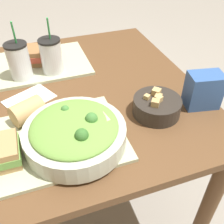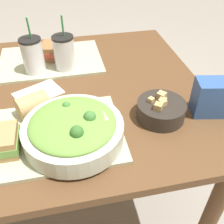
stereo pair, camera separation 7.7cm
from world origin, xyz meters
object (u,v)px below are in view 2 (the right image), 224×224
at_px(soup_bowl, 161,109).
at_px(drink_cup_dark, 33,56).
at_px(drink_cup_red, 64,54).
at_px(napkin_folded, 38,93).
at_px(salad_bowl, 73,129).
at_px(sandwich_far, 56,51).
at_px(chip_bag, 211,98).
at_px(baguette_near, 33,104).

height_order(soup_bowl, drink_cup_dark, drink_cup_dark).
xyz_separation_m(drink_cup_red, napkin_folded, (-0.12, -0.15, -0.08)).
relative_size(salad_bowl, sandwich_far, 2.02).
distance_m(drink_cup_red, napkin_folded, 0.20).
bearing_deg(chip_bag, drink_cup_red, 151.08).
height_order(salad_bowl, drink_cup_dark, drink_cup_dark).
bearing_deg(drink_cup_red, salad_bowl, -90.90).
distance_m(soup_bowl, drink_cup_red, 0.47).
relative_size(sandwich_far, chip_bag, 1.15).
height_order(drink_cup_red, chip_bag, drink_cup_red).
distance_m(soup_bowl, napkin_folded, 0.46).
bearing_deg(drink_cup_dark, soup_bowl, -42.32).
height_order(soup_bowl, chip_bag, chip_bag).
xyz_separation_m(soup_bowl, napkin_folded, (-0.40, 0.22, -0.03)).
relative_size(soup_bowl, baguette_near, 1.33).
distance_m(soup_bowl, drink_cup_dark, 0.55).
bearing_deg(chip_bag, salad_bowl, -162.81).
bearing_deg(baguette_near, drink_cup_red, -50.04).
relative_size(salad_bowl, drink_cup_dark, 1.30).
height_order(baguette_near, chip_bag, chip_bag).
xyz_separation_m(soup_bowl, sandwich_far, (-0.32, 0.47, 0.01)).
bearing_deg(soup_bowl, baguette_near, 166.66).
xyz_separation_m(salad_bowl, drink_cup_red, (0.01, 0.43, 0.02)).
bearing_deg(soup_bowl, drink_cup_red, 127.36).
bearing_deg(baguette_near, salad_bowl, -168.58).
bearing_deg(baguette_near, drink_cup_dark, -25.67).
height_order(drink_cup_dark, napkin_folded, drink_cup_dark).
distance_m(salad_bowl, chip_bag, 0.46).
distance_m(salad_bowl, drink_cup_dark, 0.45).
xyz_separation_m(soup_bowl, drink_cup_red, (-0.28, 0.37, 0.05)).
bearing_deg(drink_cup_red, sandwich_far, 107.77).
relative_size(salad_bowl, napkin_folded, 1.47).
distance_m(soup_bowl, sandwich_far, 0.57).
relative_size(soup_bowl, drink_cup_red, 0.72).
bearing_deg(napkin_folded, baguette_near, -93.46).
xyz_separation_m(baguette_near, sandwich_far, (0.09, 0.38, -0.00)).
height_order(salad_bowl, napkin_folded, salad_bowl).
relative_size(salad_bowl, soup_bowl, 1.83).
relative_size(sandwich_far, drink_cup_dark, 0.65).
bearing_deg(sandwich_far, soup_bowl, -43.97).
bearing_deg(drink_cup_red, napkin_folded, -127.66).
bearing_deg(salad_bowl, chip_bag, 5.97).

